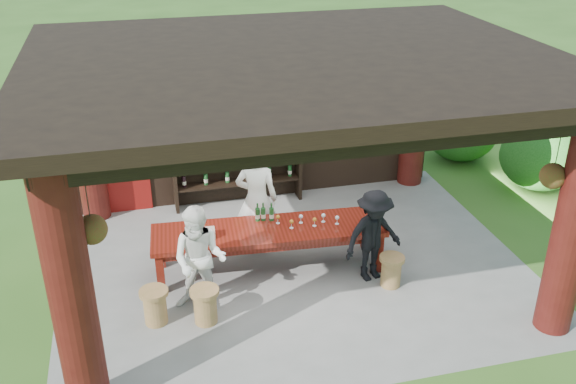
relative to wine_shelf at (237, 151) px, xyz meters
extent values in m
plane|color=#2D5119|center=(0.48, -2.45, -1.08)|extent=(90.00, 90.00, 0.00)
cube|color=slate|center=(0.48, -2.45, -1.13)|extent=(7.40, 5.90, 0.10)
cube|color=black|center=(0.48, 0.30, 0.57)|extent=(7.00, 0.18, 3.30)
cube|color=maroon|center=(-2.12, 0.20, -0.08)|extent=(0.95, 0.06, 2.00)
cylinder|color=#380C0A|center=(-2.67, -4.85, 0.57)|extent=(0.50, 0.50, 3.30)
cylinder|color=#380C0A|center=(3.63, -4.85, 0.57)|extent=(0.50, 0.50, 3.30)
cylinder|color=#380C0A|center=(-2.67, 0.10, 0.57)|extent=(0.50, 0.50, 3.30)
cylinder|color=#380C0A|center=(3.63, 0.10, 0.57)|extent=(0.50, 0.50, 3.30)
cube|color=black|center=(0.48, -4.85, 2.07)|extent=(6.70, 0.35, 0.35)
cube|color=black|center=(-2.67, -2.45, 2.07)|extent=(0.30, 5.20, 0.30)
cube|color=black|center=(3.63, -2.45, 2.07)|extent=(0.30, 5.20, 0.30)
cube|color=black|center=(0.48, -2.45, 2.32)|extent=(7.50, 6.00, 0.20)
cylinder|color=black|center=(-2.37, -4.65, 1.54)|extent=(0.01, 0.01, 0.75)
cone|color=black|center=(-2.37, -4.65, 1.09)|extent=(0.32, 0.32, 0.18)
sphere|color=#1E5919|center=(-2.37, -4.65, 1.20)|extent=(0.34, 0.34, 0.34)
cylinder|color=black|center=(3.33, -4.65, 1.54)|extent=(0.01, 0.01, 0.75)
cone|color=black|center=(3.33, -4.65, 1.09)|extent=(0.32, 0.32, 0.18)
sphere|color=#1E5919|center=(3.33, -4.65, 1.20)|extent=(0.34, 0.34, 0.34)
cube|color=#51140B|center=(0.06, -2.44, -0.37)|extent=(3.72, 1.20, 0.08)
cube|color=#51140B|center=(0.06, -2.44, -0.47)|extent=(3.51, 1.04, 0.12)
cube|color=#51140B|center=(-1.67, -2.69, -0.75)|extent=(0.13, 0.13, 0.67)
cube|color=#51140B|center=(1.74, -2.94, -0.75)|extent=(0.13, 0.13, 0.67)
cube|color=#51140B|center=(-1.62, -1.95, -0.75)|extent=(0.13, 0.13, 0.67)
cube|color=#51140B|center=(1.80, -2.20, -0.75)|extent=(0.13, 0.13, 0.67)
cylinder|color=olive|center=(-1.11, -3.57, -0.84)|extent=(0.33, 0.33, 0.48)
cylinder|color=olive|center=(-1.11, -3.57, -0.57)|extent=(0.42, 0.42, 0.07)
cylinder|color=olive|center=(1.79, -3.36, -0.86)|extent=(0.31, 0.31, 0.45)
cylinder|color=olive|center=(1.79, -3.36, -0.60)|extent=(0.39, 0.39, 0.06)
cylinder|color=olive|center=(-1.80, -3.41, -0.85)|extent=(0.33, 0.33, 0.48)
cylinder|color=olive|center=(-1.80, -3.41, -0.58)|extent=(0.41, 0.41, 0.07)
imported|color=white|center=(0.01, -1.79, -0.13)|extent=(0.80, 0.65, 1.90)
imported|color=white|center=(-1.11, -3.22, -0.26)|extent=(0.97, 0.87, 1.65)
imported|color=black|center=(1.57, -3.08, -0.33)|extent=(1.08, 0.77, 1.52)
cube|color=#BF6672|center=(-0.92, -2.48, -0.26)|extent=(0.27, 0.20, 0.14)
ellipsoid|color=#194C14|center=(6.02, -0.79, -0.51)|extent=(1.60, 1.60, 1.36)
ellipsoid|color=#194C14|center=(5.19, 0.95, -0.51)|extent=(1.60, 1.60, 1.36)
camera|label=1|loc=(-1.78, -11.05, 4.64)|focal=40.00mm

